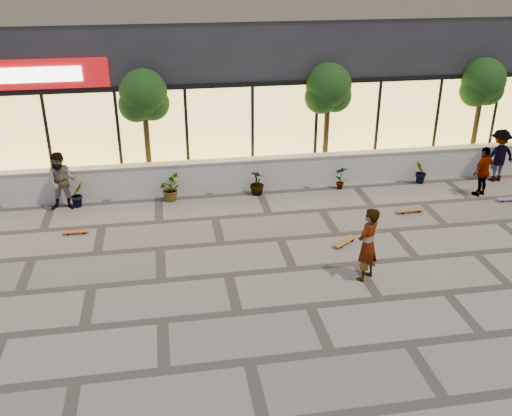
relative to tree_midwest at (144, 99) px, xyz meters
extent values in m
plane|color=gray|center=(3.50, -7.70, -2.99)|extent=(80.00, 80.00, 0.00)
cube|color=silver|center=(3.50, -0.70, -2.49)|extent=(22.00, 0.35, 1.00)
cube|color=#B2AFA8|center=(3.50, -0.70, -1.97)|extent=(22.00, 0.42, 0.04)
cube|color=#25262B|center=(3.50, 4.80, 1.26)|extent=(24.00, 9.00, 8.50)
cube|color=#FFD266|center=(3.50, 0.28, -1.29)|extent=(23.04, 0.05, 3.00)
cube|color=black|center=(3.50, 0.25, 0.26)|extent=(23.04, 0.08, 0.15)
cube|color=#B70D11|center=(-3.50, 0.23, 0.81)|extent=(5.00, 0.10, 0.90)
cube|color=white|center=(-3.50, 0.16, 0.81)|extent=(3.40, 0.06, 0.45)
imported|color=#1A3B13|center=(-2.20, -1.25, -2.58)|extent=(0.57, 0.57, 0.81)
imported|color=#1A3B13|center=(0.60, -1.25, -2.58)|extent=(0.68, 0.77, 0.81)
imported|color=#1A3B13|center=(3.40, -1.25, -2.58)|extent=(0.64, 0.64, 0.81)
imported|color=#1A3B13|center=(6.20, -1.25, -2.58)|extent=(0.46, 0.35, 0.81)
imported|color=#1A3B13|center=(9.00, -1.25, -2.58)|extent=(0.55, 0.57, 0.81)
cylinder|color=#453218|center=(0.00, 0.00, -1.37)|extent=(0.18, 0.18, 3.24)
sphere|color=#1A3B13|center=(0.00, 0.00, 0.18)|extent=(1.50, 1.50, 1.50)
sphere|color=#1A3B13|center=(-0.25, -0.05, -0.18)|extent=(1.10, 1.10, 1.10)
sphere|color=#1A3B13|center=(0.25, 0.05, -0.18)|extent=(1.10, 1.10, 1.10)
cylinder|color=#453218|center=(6.00, 0.00, -1.37)|extent=(0.18, 0.18, 3.24)
sphere|color=#1A3B13|center=(6.00, 0.00, 0.18)|extent=(1.50, 1.50, 1.50)
sphere|color=#1A3B13|center=(5.75, -0.05, -0.18)|extent=(1.10, 1.10, 1.10)
sphere|color=#1A3B13|center=(6.25, 0.05, -0.18)|extent=(1.10, 1.10, 1.10)
cylinder|color=#453218|center=(11.50, 0.00, -1.37)|extent=(0.18, 0.18, 3.24)
sphere|color=#1A3B13|center=(11.50, 0.00, 0.18)|extent=(1.50, 1.50, 1.50)
sphere|color=#1A3B13|center=(11.25, -0.05, -0.18)|extent=(1.10, 1.10, 1.10)
sphere|color=#1A3B13|center=(11.75, 0.05, -0.18)|extent=(1.10, 1.10, 1.10)
imported|color=white|center=(5.10, -6.78, -2.06)|extent=(0.81, 0.77, 1.86)
imported|color=tan|center=(-2.58, -1.40, -2.08)|extent=(0.93, 0.75, 1.81)
imported|color=white|center=(10.50, -2.50, -2.17)|extent=(1.04, 0.77, 1.64)
imported|color=maroon|center=(11.67, -1.40, -2.08)|extent=(1.22, 0.76, 1.81)
cube|color=#935D30|center=(5.16, -5.02, -2.89)|extent=(0.80, 0.68, 0.02)
cylinder|color=black|center=(5.32, -4.80, -2.96)|extent=(0.07, 0.06, 0.06)
cylinder|color=black|center=(5.41, -4.92, -2.96)|extent=(0.07, 0.06, 0.06)
cylinder|color=black|center=(4.90, -5.11, -2.96)|extent=(0.07, 0.06, 0.06)
cylinder|color=black|center=(4.99, -5.23, -2.96)|extent=(0.07, 0.06, 0.06)
cube|color=#B04221|center=(-2.07, -3.18, -2.91)|extent=(0.72, 0.19, 0.02)
cylinder|color=black|center=(-1.85, -3.12, -2.96)|extent=(0.05, 0.03, 0.05)
cylinder|color=black|center=(-1.85, -3.24, -2.96)|extent=(0.05, 0.03, 0.05)
cylinder|color=black|center=(-2.29, -3.11, -2.96)|extent=(0.05, 0.03, 0.05)
cylinder|color=black|center=(-2.29, -3.24, -2.96)|extent=(0.05, 0.03, 0.05)
cube|color=brown|center=(7.72, -3.40, -2.89)|extent=(0.88, 0.27, 0.02)
cylinder|color=black|center=(7.99, -3.31, -2.95)|extent=(0.06, 0.04, 0.06)
cylinder|color=black|center=(8.00, -3.47, -2.95)|extent=(0.06, 0.04, 0.06)
cylinder|color=black|center=(7.45, -3.34, -2.95)|extent=(0.06, 0.04, 0.06)
cylinder|color=black|center=(7.46, -3.50, -2.95)|extent=(0.06, 0.04, 0.06)
cube|color=#68559C|center=(11.15, -3.12, -2.90)|extent=(0.77, 0.21, 0.02)
cylinder|color=black|center=(10.92, -3.05, -2.96)|extent=(0.06, 0.03, 0.06)
cylinder|color=black|center=(10.91, -3.18, -2.96)|extent=(0.06, 0.03, 0.06)
camera|label=1|loc=(0.53, -18.02, 4.32)|focal=40.00mm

